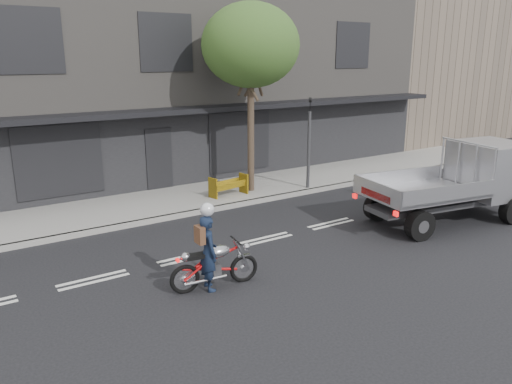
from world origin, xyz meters
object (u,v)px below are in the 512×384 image
(motorcycle, at_px, (215,264))
(construction_barrier, at_px, (231,186))
(traffic_light_pole, at_px, (309,148))
(rider, at_px, (208,253))
(street_tree, at_px, (251,46))
(flatbed_ute, at_px, (478,174))

(motorcycle, distance_m, construction_barrier, 6.79)
(traffic_light_pole, relative_size, rider, 2.07)
(street_tree, height_order, flatbed_ute, street_tree)
(street_tree, relative_size, rider, 3.99)
(street_tree, bearing_deg, construction_barrier, -160.21)
(motorcycle, bearing_deg, construction_barrier, 65.02)
(rider, bearing_deg, flatbed_ute, -82.02)
(rider, height_order, flatbed_ute, flatbed_ute)
(rider, bearing_deg, construction_barrier, -26.02)
(traffic_light_pole, relative_size, flatbed_ute, 0.63)
(street_tree, bearing_deg, motorcycle, -128.68)
(rider, bearing_deg, traffic_light_pole, -44.70)
(street_tree, height_order, traffic_light_pole, street_tree)
(street_tree, xyz_separation_m, flatbed_ute, (4.47, -6.15, -3.87))
(flatbed_ute, bearing_deg, traffic_light_pole, 124.70)
(traffic_light_pole, height_order, flatbed_ute, traffic_light_pole)
(street_tree, xyz_separation_m, rider, (-4.98, -6.03, -4.43))
(traffic_light_pole, distance_m, motorcycle, 8.65)
(rider, xyz_separation_m, construction_barrier, (3.92, 5.65, -0.32))
(motorcycle, relative_size, construction_barrier, 1.51)
(street_tree, bearing_deg, rider, -129.54)
(motorcycle, xyz_separation_m, flatbed_ute, (9.30, -0.12, 0.87))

